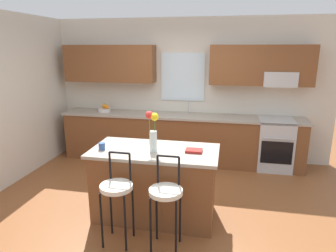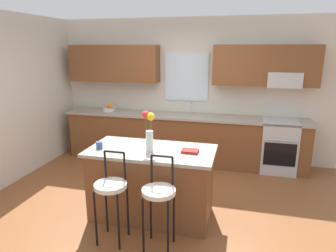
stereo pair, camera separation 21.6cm
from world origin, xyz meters
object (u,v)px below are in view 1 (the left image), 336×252
object	(u,v)px
oven_range	(274,144)
bar_stool_near	(117,191)
bar_stool_middle	(166,195)
mug_ceramic	(102,146)
kitchen_island	(155,183)
cookbook	(194,151)
flower_vase	(153,130)
fruit_bowl_oranges	(105,109)

from	to	relation	value
oven_range	bar_stool_near	world-z (taller)	bar_stool_near
bar_stool_middle	mug_ceramic	size ratio (longest dim) A/B	11.58
bar_stool_near	kitchen_island	bearing A→B (deg)	65.89
bar_stool_middle	mug_ceramic	xyz separation A→B (m)	(-0.91, 0.48, 0.33)
oven_range	bar_stool_middle	distance (m)	2.99
bar_stool_middle	cookbook	world-z (taller)	bar_stool_middle
oven_range	flower_vase	xyz separation A→B (m)	(-1.74, -2.07, 0.73)
kitchen_island	bar_stool_near	size ratio (longest dim) A/B	1.52
oven_range	bar_stool_near	bearing A→B (deg)	-127.77
fruit_bowl_oranges	kitchen_island	bearing A→B (deg)	-53.15
kitchen_island	bar_stool_near	bearing A→B (deg)	-114.11
flower_vase	mug_ceramic	size ratio (longest dim) A/B	5.60
cookbook	flower_vase	bearing A→B (deg)	-170.22
bar_stool_middle	flower_vase	bearing A→B (deg)	116.91
bar_stool_near	fruit_bowl_oranges	xyz separation A→B (m)	(-1.24, 2.63, 0.33)
flower_vase	cookbook	distance (m)	0.56
oven_range	flower_vase	world-z (taller)	flower_vase
oven_range	cookbook	bearing A→B (deg)	-122.18
bar_stool_near	cookbook	bearing A→B (deg)	38.90
bar_stool_middle	flower_vase	distance (m)	0.82
bar_stool_middle	cookbook	xyz separation A→B (m)	(0.22, 0.62, 0.30)
kitchen_island	fruit_bowl_oranges	xyz separation A→B (m)	(-1.51, 2.02, 0.51)
bar_stool_near	flower_vase	distance (m)	0.82
kitchen_island	cookbook	xyz separation A→B (m)	(0.49, 0.01, 0.47)
flower_vase	fruit_bowl_oranges	bearing A→B (deg)	125.86
oven_range	mug_ceramic	xyz separation A→B (m)	(-2.38, -2.12, 0.51)
bar_stool_near	bar_stool_middle	world-z (taller)	same
bar_stool_middle	fruit_bowl_oranges	distance (m)	3.20
flower_vase	mug_ceramic	xyz separation A→B (m)	(-0.64, -0.06, -0.23)
kitchen_island	cookbook	world-z (taller)	cookbook
bar_stool_near	fruit_bowl_oranges	distance (m)	2.93
bar_stool_near	mug_ceramic	bearing A→B (deg)	127.07
mug_ceramic	bar_stool_near	bearing A→B (deg)	-52.93
bar_stool_near	cookbook	distance (m)	1.03
cookbook	bar_stool_middle	bearing A→B (deg)	-109.48
bar_stool_middle	flower_vase	size ratio (longest dim) A/B	2.07
flower_vase	mug_ceramic	world-z (taller)	flower_vase
kitchen_island	bar_stool_middle	size ratio (longest dim) A/B	1.52
mug_ceramic	cookbook	distance (m)	1.14
bar_stool_middle	cookbook	bearing A→B (deg)	70.52
oven_range	flower_vase	size ratio (longest dim) A/B	1.83
oven_range	bar_stool_middle	bearing A→B (deg)	-119.40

